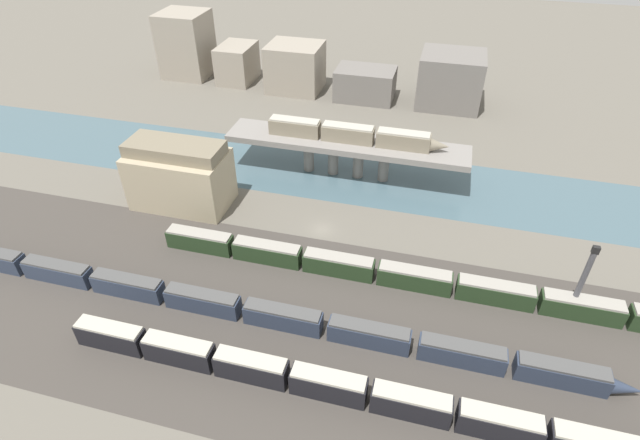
{
  "coord_description": "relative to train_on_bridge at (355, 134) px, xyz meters",
  "views": [
    {
      "loc": [
        19.09,
        -73.94,
        60.09
      ],
      "look_at": [
        0.0,
        -1.43,
        3.43
      ],
      "focal_mm": 28.0,
      "sensor_mm": 36.0,
      "label": 1
    }
  ],
  "objects": [
    {
      "name": "ground_plane",
      "position": [
        -1.73,
        -21.14,
        -10.35
      ],
      "size": [
        400.0,
        400.0,
        0.0
      ],
      "primitive_type": "plane",
      "color": "#666056"
    },
    {
      "name": "railbed_yard",
      "position": [
        -1.73,
        -45.14,
        -10.35
      ],
      "size": [
        280.0,
        42.0,
        0.01
      ],
      "primitive_type": "cube",
      "color": "#423D38",
      "rests_on": "ground"
    },
    {
      "name": "river_water",
      "position": [
        -1.73,
        0.0,
        -10.35
      ],
      "size": [
        320.0,
        22.86,
        0.01
      ],
      "primitive_type": "cube",
      "color": "#47606B",
      "rests_on": "ground"
    },
    {
      "name": "bridge",
      "position": [
        -1.73,
        0.0,
        -3.25
      ],
      "size": [
        53.15,
        9.41,
        8.56
      ],
      "color": "gray",
      "rests_on": "ground"
    },
    {
      "name": "train_on_bridge",
      "position": [
        0.0,
        0.0,
        0.0
      ],
      "size": [
        39.03,
        3.11,
        3.67
      ],
      "color": "gray",
      "rests_on": "bridge"
    },
    {
      "name": "train_yard_near",
      "position": [
        14.86,
        -56.09,
        -8.34
      ],
      "size": [
        91.32,
        2.73,
        4.09
      ],
      "color": "black",
      "rests_on": "ground"
    },
    {
      "name": "train_yard_mid",
      "position": [
        -6.78,
        -46.02,
        -8.56
      ],
      "size": [
        110.75,
        2.63,
        3.63
      ],
      "color": "#2D384C",
      "rests_on": "ground"
    },
    {
      "name": "train_yard_far",
      "position": [
        18.64,
        -32.19,
        -8.52
      ],
      "size": [
        95.16,
        2.82,
        3.73
      ],
      "color": "#23381E",
      "rests_on": "ground"
    },
    {
      "name": "warehouse_building",
      "position": [
        -31.87,
        -19.4,
        -3.72
      ],
      "size": [
        19.49,
        11.1,
        13.94
      ],
      "color": "tan",
      "rests_on": "ground"
    },
    {
      "name": "signal_tower",
      "position": [
        42.07,
        -31.71,
        -3.55
      ],
      "size": [
        1.0,
        0.87,
        13.69
      ],
      "color": "#4C4C51",
      "rests_on": "ground"
    },
    {
      "name": "city_block_far_left",
      "position": [
        -63.7,
        47.4,
        -0.64
      ],
      "size": [
        14.12,
        13.78,
        19.43
      ],
      "primitive_type": "cube",
      "color": "gray",
      "rests_on": "ground"
    },
    {
      "name": "city_block_left",
      "position": [
        -46.58,
        46.5,
        -4.8
      ],
      "size": [
        10.02,
        13.6,
        11.1
      ],
      "primitive_type": "cube",
      "color": "gray",
      "rests_on": "ground"
    },
    {
      "name": "city_block_center",
      "position": [
        -26.99,
        44.33,
        -3.55
      ],
      "size": [
        15.64,
        13.56,
        13.61
      ],
      "primitive_type": "cube",
      "color": "gray",
      "rests_on": "ground"
    },
    {
      "name": "city_block_right",
      "position": [
        -5.38,
        42.83,
        -5.92
      ],
      "size": [
        16.83,
        11.33,
        8.87
      ],
      "primitive_type": "cube",
      "color": "slate",
      "rests_on": "ground"
    },
    {
      "name": "city_block_far_right",
      "position": [
        18.34,
        45.09,
        -3.11
      ],
      "size": [
        17.33,
        15.72,
        14.49
      ],
      "primitive_type": "cube",
      "color": "slate",
      "rests_on": "ground"
    }
  ]
}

